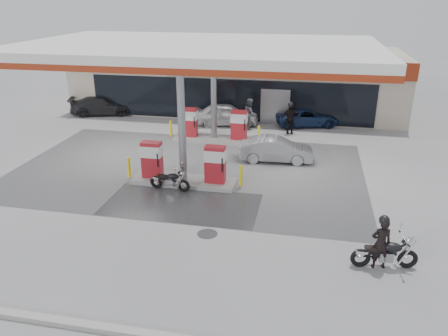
% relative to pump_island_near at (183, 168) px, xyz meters
% --- Properties ---
extents(ground, '(90.00, 90.00, 0.00)m').
position_rel_pump_island_near_xyz_m(ground, '(0.00, -2.00, -0.71)').
color(ground, gray).
rests_on(ground, ground).
extents(wet_patch, '(6.00, 3.00, 0.00)m').
position_rel_pump_island_near_xyz_m(wet_patch, '(0.50, -2.00, -0.71)').
color(wet_patch, '#4C4C4F').
rests_on(wet_patch, ground).
extents(drain_cover, '(0.70, 0.70, 0.01)m').
position_rel_pump_island_near_xyz_m(drain_cover, '(2.00, -4.00, -0.71)').
color(drain_cover, '#38383A').
rests_on(drain_cover, ground).
extents(kerb, '(28.00, 0.25, 0.15)m').
position_rel_pump_island_near_xyz_m(kerb, '(0.00, -9.00, -0.64)').
color(kerb, gray).
rests_on(kerb, ground).
extents(store_building, '(22.00, 8.22, 4.00)m').
position_rel_pump_island_near_xyz_m(store_building, '(0.01, 13.94, 1.30)').
color(store_building, '#BFB5A0').
rests_on(store_building, ground).
extents(canopy, '(16.00, 10.02, 5.51)m').
position_rel_pump_island_near_xyz_m(canopy, '(0.00, 3.00, 4.56)').
color(canopy, silver).
rests_on(canopy, ground).
extents(pump_island_near, '(5.14, 1.30, 1.78)m').
position_rel_pump_island_near_xyz_m(pump_island_near, '(0.00, 0.00, 0.00)').
color(pump_island_near, '#9E9E99').
rests_on(pump_island_near, ground).
extents(pump_island_far, '(5.14, 1.30, 1.78)m').
position_rel_pump_island_near_xyz_m(pump_island_far, '(0.00, 6.00, 0.00)').
color(pump_island_far, '#9E9E99').
rests_on(pump_island_far, ground).
extents(main_motorcycle, '(1.99, 0.76, 1.03)m').
position_rel_pump_island_near_xyz_m(main_motorcycle, '(7.67, -4.84, -0.26)').
color(main_motorcycle, black).
rests_on(main_motorcycle, ground).
extents(biker_main, '(0.67, 0.52, 1.65)m').
position_rel_pump_island_near_xyz_m(biker_main, '(7.48, -4.88, 0.11)').
color(biker_main, black).
rests_on(biker_main, ground).
extents(parked_motorcycle, '(1.80, 0.69, 0.93)m').
position_rel_pump_island_near_xyz_m(parked_motorcycle, '(-0.34, -0.80, -0.30)').
color(parked_motorcycle, black).
rests_on(parked_motorcycle, ground).
extents(sedan_white, '(4.17, 2.23, 1.35)m').
position_rel_pump_island_near_xyz_m(sedan_white, '(0.06, 9.20, -0.03)').
color(sedan_white, silver).
rests_on(sedan_white, ground).
extents(attendant, '(0.86, 1.02, 1.83)m').
position_rel_pump_island_near_xyz_m(attendant, '(1.60, 8.80, 0.21)').
color(attendant, '#5D5D62').
rests_on(attendant, ground).
extents(hatchback_silver, '(3.67, 1.53, 1.18)m').
position_rel_pump_island_near_xyz_m(hatchback_silver, '(3.66, 3.48, -0.12)').
color(hatchback_silver, gray).
rests_on(hatchback_silver, ground).
extents(parked_car_left, '(4.51, 2.83, 1.22)m').
position_rel_pump_island_near_xyz_m(parked_car_left, '(-8.62, 10.00, -0.10)').
color(parked_car_left, black).
rests_on(parked_car_left, ground).
extents(parked_car_right, '(4.22, 2.79, 1.08)m').
position_rel_pump_island_near_xyz_m(parked_car_right, '(5.02, 10.00, -0.17)').
color(parked_car_right, navy).
rests_on(parked_car_right, ground).
extents(biker_walking, '(1.10, 0.64, 1.75)m').
position_rel_pump_island_near_xyz_m(biker_walking, '(4.03, 8.20, 0.17)').
color(biker_walking, black).
rests_on(biker_walking, ground).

